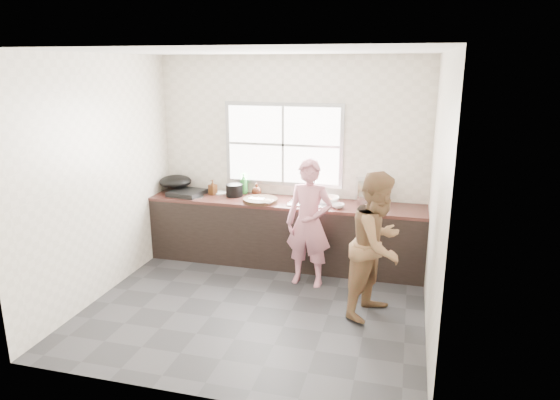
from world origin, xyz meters
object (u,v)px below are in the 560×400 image
(black_pot, at_px, (234,190))
(bottle_green, at_px, (244,183))
(person_side, at_px, (378,245))
(bowl_held, at_px, (338,205))
(woman, at_px, (309,227))
(bowl_crabs, at_px, (328,201))
(bottle_brown_short, at_px, (257,190))
(burner, at_px, (187,193))
(dish_rack, at_px, (373,191))
(cutting_board, at_px, (260,200))
(bowl_mince, at_px, (266,202))
(wok, at_px, (175,181))
(bottle_brown_tall, at_px, (213,188))
(pot_lid_left, at_px, (195,197))
(glass_jar, at_px, (242,190))
(pot_lid_right, at_px, (196,194))
(plate_food, at_px, (221,193))

(black_pot, relative_size, bottle_green, 0.79)
(bottle_green, bearing_deg, person_side, -35.00)
(person_side, relative_size, bowl_held, 7.66)
(woman, bearing_deg, black_pot, 157.31)
(bowl_crabs, bearing_deg, person_side, -58.10)
(bottle_brown_short, height_order, burner, bottle_brown_short)
(dish_rack, bearing_deg, cutting_board, -178.04)
(bowl_mince, bearing_deg, wok, 167.50)
(bowl_crabs, distance_m, burner, 1.93)
(bottle_brown_tall, distance_m, burner, 0.36)
(bottle_green, relative_size, bottle_brown_short, 1.84)
(wok, relative_size, pot_lid_left, 1.88)
(bowl_mince, xyz_separation_m, burner, (-1.17, 0.17, 0.01))
(bowl_held, bearing_deg, bottle_brown_tall, 172.86)
(bowl_mince, xyz_separation_m, pot_lid_left, (-1.01, 0.09, -0.02))
(cutting_board, xyz_separation_m, burner, (-1.06, 0.07, 0.01))
(bowl_held, distance_m, bottle_brown_short, 1.20)
(person_side, relative_size, glass_jar, 16.04)
(bowl_held, relative_size, dish_rack, 0.49)
(bottle_brown_tall, xyz_separation_m, glass_jar, (0.37, 0.15, -0.05))
(wok, distance_m, pot_lid_left, 0.47)
(burner, bearing_deg, pot_lid_right, 42.12)
(bowl_crabs, distance_m, bottle_brown_tall, 1.60)
(pot_lid_left, bearing_deg, cutting_board, -0.06)
(wok, bearing_deg, bottle_brown_tall, -2.58)
(wok, relative_size, dish_rack, 1.07)
(person_side, height_order, burner, person_side)
(person_side, distance_m, bowl_held, 1.12)
(cutting_board, bearing_deg, plate_food, 157.11)
(cutting_board, distance_m, pot_lid_left, 0.91)
(glass_jar, xyz_separation_m, dish_rack, (1.76, 0.00, 0.11))
(bowl_held, distance_m, pot_lid_left, 1.92)
(pot_lid_left, bearing_deg, bottle_green, 31.30)
(person_side, bearing_deg, bottle_brown_tall, 87.44)
(bowl_held, relative_size, pot_lid_left, 0.86)
(plate_food, distance_m, bottle_brown_short, 0.52)
(bottle_green, bearing_deg, burner, -159.23)
(bowl_crabs, xyz_separation_m, bottle_brown_tall, (-1.60, 0.04, 0.06))
(plate_food, xyz_separation_m, bottle_green, (0.32, 0.07, 0.14))
(bowl_mince, bearing_deg, glass_jar, 136.76)
(pot_lid_right, bearing_deg, bottle_brown_tall, 8.73)
(person_side, relative_size, bottle_green, 5.40)
(plate_food, distance_m, pot_lid_right, 0.34)
(dish_rack, bearing_deg, bottle_brown_tall, 172.13)
(bottle_brown_short, bearing_deg, bottle_green, 165.57)
(glass_jar, distance_m, pot_lid_left, 0.65)
(cutting_board, distance_m, glass_jar, 0.51)
(dish_rack, distance_m, pot_lid_left, 2.34)
(glass_jar, bearing_deg, wok, -172.18)
(plate_food, bearing_deg, woman, -27.15)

